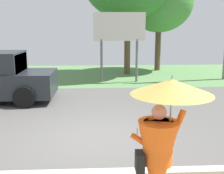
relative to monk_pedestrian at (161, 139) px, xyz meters
The scene contains 4 objects.
ground_plane 6.24m from the monk_pedestrian, 99.21° to the left, with size 40.00×22.00×0.20m.
monk_pedestrian is the anchor object (origin of this frame).
roadside_billboard 10.65m from the monk_pedestrian, 89.01° to the left, with size 2.60×0.12×3.50m.
tree_left_far 15.21m from the monk_pedestrian, 78.34° to the left, with size 4.25×4.25×6.30m.
Camera 1 is at (0.06, -6.96, 2.78)m, focal length 45.69 mm.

